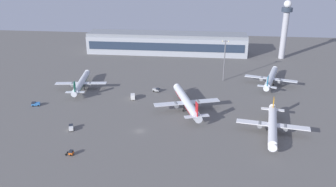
{
  "coord_description": "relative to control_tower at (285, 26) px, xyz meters",
  "views": [
    {
      "loc": [
        27.78,
        -137.87,
        74.22
      ],
      "look_at": [
        8.84,
        37.17,
        4.0
      ],
      "focal_mm": 37.27,
      "sensor_mm": 36.0,
      "label": 1
    }
  ],
  "objects": [
    {
      "name": "baggage_tractor",
      "position": [
        -85.96,
        -80.48,
        -23.88
      ],
      "size": [
        4.58,
        3.5,
        2.25
      ],
      "rotation": [
        0.0,
        0.0,
        4.29
      ],
      "color": "gray",
      "rests_on": "ground"
    },
    {
      "name": "control_tower",
      "position": [
        0.0,
        0.0,
        0.0
      ],
      "size": [
        8.0,
        8.0,
        43.69
      ],
      "color": "#A8A8B2",
      "rests_on": "ground"
    },
    {
      "name": "airplane_terminal_side",
      "position": [
        -67.01,
        -103.76,
        -20.8
      ],
      "size": [
        33.61,
        42.73,
        11.25
      ],
      "rotation": [
        0.0,
        0.0,
        0.32
      ],
      "color": "silver",
      "rests_on": "ground"
    },
    {
      "name": "apron_light_west",
      "position": [
        -46.49,
        -56.84,
        -10.24
      ],
      "size": [
        4.8,
        0.9,
        25.94
      ],
      "color": "slate",
      "rests_on": "ground"
    },
    {
      "name": "ground_plane",
      "position": [
        -86.71,
        -129.84,
        -25.06
      ],
      "size": [
        416.0,
        416.0,
        0.0
      ],
      "primitive_type": "plane",
      "color": "#605E5B"
    },
    {
      "name": "cargo_loader",
      "position": [
        -146.48,
        -107.76,
        -23.88
      ],
      "size": [
        4.5,
        2.94,
        2.25
      ],
      "rotation": [
        0.0,
        0.0,
        1.83
      ],
      "color": "#3372BF",
      "rests_on": "ground"
    },
    {
      "name": "terminal_building",
      "position": [
        -89.53,
        5.93,
        -16.96
      ],
      "size": [
        126.47,
        22.4,
        16.4
      ],
      "color": "#9EA3AD",
      "rests_on": "ground"
    },
    {
      "name": "maintenance_van",
      "position": [
        -117.99,
        -131.89,
        -23.88
      ],
      "size": [
        3.24,
        4.56,
        2.25
      ],
      "rotation": [
        0.0,
        0.0,
        0.34
      ],
      "color": "white",
      "rests_on": "ground"
    },
    {
      "name": "catering_truck",
      "position": [
        -97.46,
        -92.77,
        -23.48
      ],
      "size": [
        3.5,
        6.02,
        3.05
      ],
      "rotation": [
        0.0,
        0.0,
        0.22
      ],
      "color": "white",
      "rests_on": "ground"
    },
    {
      "name": "airplane_taxiway_distant",
      "position": [
        -131.01,
        -80.37,
        -21.32
      ],
      "size": [
        30.09,
        38.54,
        9.89
      ],
      "rotation": [
        0.0,
        0.0,
        0.13
      ],
      "color": "silver",
      "rests_on": "ground"
    },
    {
      "name": "pushback_tug",
      "position": [
        -110.29,
        -152.67,
        -23.99
      ],
      "size": [
        3.19,
        2.0,
        2.05
      ],
      "rotation": [
        0.0,
        0.0,
        4.64
      ],
      "color": "#D85919",
      "rests_on": "ground"
    },
    {
      "name": "airplane_mid_apron",
      "position": [
        -17.95,
        -60.51,
        -21.15
      ],
      "size": [
        31.05,
        39.52,
        10.34
      ],
      "rotation": [
        0.0,
        0.0,
        -0.29
      ],
      "color": "silver",
      "rests_on": "ground"
    },
    {
      "name": "airplane_far_stand",
      "position": [
        -27.64,
        -125.17,
        -21.08
      ],
      "size": [
        31.94,
        40.85,
        10.51
      ],
      "rotation": [
        0.0,
        0.0,
        2.98
      ],
      "color": "white",
      "rests_on": "ground"
    }
  ]
}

